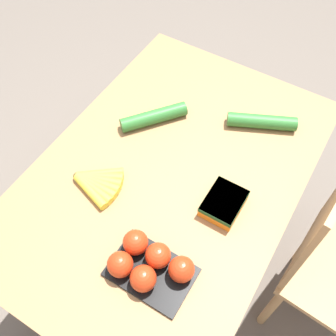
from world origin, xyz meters
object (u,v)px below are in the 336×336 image
chair (336,262)px  cucumber_far (262,122)px  carrot_bag (224,203)px  cucumber_near (154,117)px  tomato_pack (148,263)px  banana_bunch (97,183)px

chair → cucumber_far: chair is taller
carrot_bag → cucumber_near: 0.43m
chair → tomato_pack: (0.43, -0.51, 0.27)m
cucumber_far → tomato_pack: bearing=-5.1°
banana_bunch → cucumber_near: cucumber_near is taller
banana_bunch → tomato_pack: tomato_pack is taller
tomato_pack → cucumber_far: bearing=174.9°
cucumber_near → cucumber_far: size_ratio=0.92×
banana_bunch → cucumber_far: (-0.53, 0.37, 0.01)m
tomato_pack → cucumber_far: size_ratio=0.98×
chair → tomato_pack: 0.72m
tomato_pack → cucumber_near: (-0.49, -0.29, -0.02)m
banana_bunch → cucumber_near: 0.34m
chair → banana_bunch: size_ratio=5.69×
cucumber_near → chair: bearing=85.9°
tomato_pack → carrot_bag: tomato_pack is taller
tomato_pack → cucumber_near: bearing=-149.2°
chair → cucumber_near: (-0.06, -0.80, 0.25)m
banana_bunch → tomato_pack: 0.34m
banana_bunch → cucumber_far: size_ratio=0.68×
banana_bunch → tomato_pack: bearing=63.5°
tomato_pack → chair: bearing=130.3°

